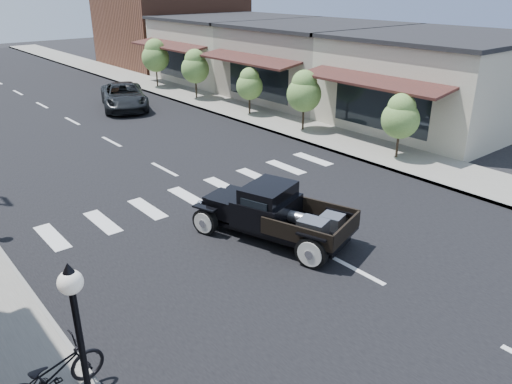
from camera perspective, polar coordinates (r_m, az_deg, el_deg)
ground at (r=15.54m, az=2.64°, el=-4.36°), size 120.00×120.00×0.00m
road at (r=27.77m, az=-18.78°, el=6.85°), size 14.00×80.00×0.02m
road_markings at (r=23.34m, az=-14.12°, el=4.44°), size 12.00×60.00×0.06m
sidewalk_right at (r=31.65m, az=-4.30°, el=9.97°), size 3.00×80.00×0.15m
storefront_near at (r=28.60m, az=20.25°, el=11.73°), size 10.00×9.00×4.50m
storefront_mid at (r=33.97m, az=6.88°, el=14.50°), size 10.00×9.00×4.50m
storefront_far at (r=40.64m, az=-2.66°, el=15.99°), size 10.00×9.00×4.50m
far_building_right at (r=49.08m, az=-9.67°, el=18.36°), size 11.00×10.00×7.00m
lamp_post_a at (r=8.28m, az=-19.06°, el=-17.95°), size 0.36×0.36×3.42m
small_tree_a at (r=21.99m, az=16.07°, el=7.14°), size 1.59×1.59×2.65m
small_tree_b at (r=25.49m, az=5.48°, el=10.28°), size 1.73×1.73×2.89m
small_tree_c at (r=28.66m, az=-0.74°, el=11.39°), size 1.50×1.50×2.50m
small_tree_d at (r=33.00m, az=-6.93°, el=13.17°), size 1.78×1.78×2.97m
small_tree_e at (r=37.30m, az=-11.37°, el=14.19°), size 1.92×1.92×3.20m
hotrod_pickup at (r=14.70m, az=2.14°, el=-2.34°), size 3.69×5.36×1.70m
second_car at (r=31.59m, az=-14.86°, el=10.51°), size 4.23×5.90×1.49m
motorcycle at (r=10.14m, az=-22.26°, el=-18.67°), size 1.98×0.81×1.02m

